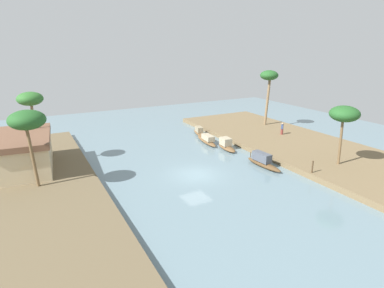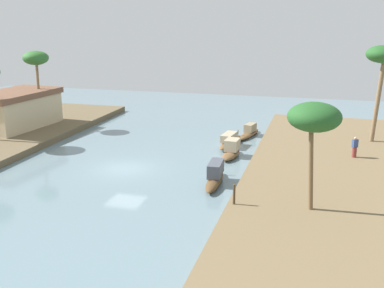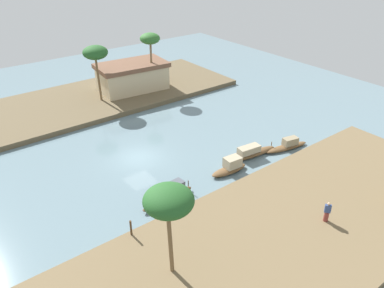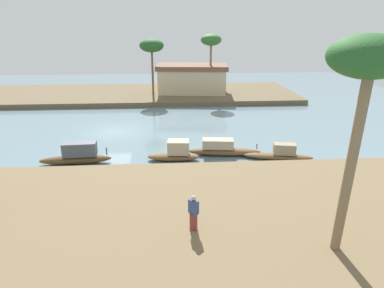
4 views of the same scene
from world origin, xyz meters
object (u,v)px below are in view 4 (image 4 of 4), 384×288
palm_tree_left_far (367,67)px  sampan_open_hull (77,155)px  palm_tree_right_short (211,41)px  sampan_foreground (280,154)px  sampan_with_red_awning (222,149)px  palm_tree_right_tall (152,46)px  sampan_upstream_small (175,153)px  person_on_near_bank (194,214)px  riverside_building (192,78)px

palm_tree_left_far → sampan_open_hull: bearing=138.6°
palm_tree_right_short → sampan_foreground: bearing=-83.5°
sampan_foreground → palm_tree_right_short: palm_tree_right_short is taller
sampan_open_hull → sampan_foreground: 13.43m
sampan_open_hull → palm_tree_right_short: (11.11, 20.02, 6.15)m
sampan_with_red_awning → palm_tree_right_tall: bearing=112.0°
sampan_upstream_small → person_on_near_bank: size_ratio=2.29×
sampan_open_hull → palm_tree_left_far: (12.28, -10.84, 6.85)m
sampan_open_hull → sampan_foreground: size_ratio=0.98×
sampan_open_hull → palm_tree_right_short: 23.71m
sampan_upstream_small → person_on_near_bank: (0.55, -9.14, 0.72)m
person_on_near_bank → palm_tree_left_far: bearing=32.3°
sampan_foreground → palm_tree_left_far: palm_tree_left_far is taller
sampan_open_hull → person_on_near_bank: person_on_near_bank is taller
sampan_open_hull → sampan_with_red_awning: size_ratio=0.90×
sampan_upstream_small → palm_tree_right_short: (4.71, 19.89, 6.19)m
person_on_near_bank → sampan_open_hull: bearing=179.0°
person_on_near_bank → riverside_building: riverside_building is taller
palm_tree_right_tall → sampan_foreground: bearing=-66.1°
sampan_upstream_small → palm_tree_left_far: (5.88, -10.98, 6.89)m
palm_tree_right_short → sampan_with_red_awning: bearing=-94.3°
person_on_near_bank → palm_tree_left_far: palm_tree_left_far is taller
sampan_foreground → sampan_upstream_small: bearing=-170.9°
sampan_with_red_awning → palm_tree_left_far: (2.60, -11.72, 6.98)m
palm_tree_right_short → palm_tree_left_far: bearing=-87.8°
sampan_foreground → person_on_near_bank: 10.98m
palm_tree_left_far → sampan_upstream_small: bearing=118.2°
sampan_open_hull → sampan_upstream_small: sampan_open_hull is taller
palm_tree_right_tall → sampan_open_hull: bearing=-101.6°
person_on_near_bank → sampan_with_red_awning: bearing=125.9°
sampan_open_hull → sampan_with_red_awning: sampan_open_hull is taller
palm_tree_right_short → riverside_building: size_ratio=0.78×
palm_tree_right_tall → riverside_building: bearing=8.0°
person_on_near_bank → riverside_building: (2.05, 30.26, 1.02)m
sampan_with_red_awning → person_on_near_bank: (-2.73, -9.88, 0.81)m
palm_tree_left_far → palm_tree_right_short: (-1.17, 30.87, -0.70)m
sampan_upstream_small → palm_tree_right_tall: 21.32m
sampan_with_red_awning → sampan_foreground: bearing=-9.3°
sampan_upstream_small → palm_tree_right_tall: palm_tree_right_tall is taller
palm_tree_left_far → sampan_with_red_awning: bearing=102.5°
sampan_open_hull → sampan_foreground: bearing=-4.0°
sampan_foreground → palm_tree_left_far: bearing=-84.5°
person_on_near_bank → palm_tree_left_far: (5.33, -1.84, 6.17)m
palm_tree_left_far → riverside_building: palm_tree_left_far is taller
sampan_foreground → sampan_with_red_awning: bearing=175.9°
riverside_building → sampan_open_hull: bearing=-107.6°
person_on_near_bank → palm_tree_right_short: bearing=133.2°
palm_tree_right_short → riverside_building: 5.08m
person_on_near_bank → riverside_building: size_ratio=0.17×
sampan_foreground → person_on_near_bank: (-6.48, -8.82, 0.87)m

